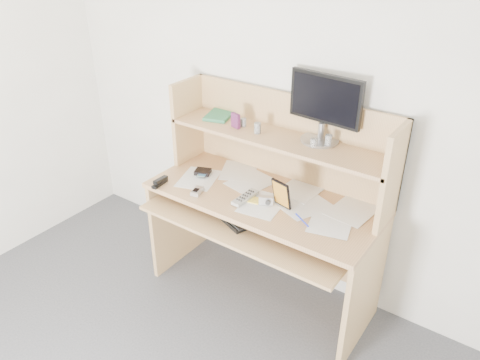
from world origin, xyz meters
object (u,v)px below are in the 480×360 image
Objects in this scene: desk at (270,199)px; keyboard at (227,207)px; tv_remote at (245,198)px; monitor at (324,106)px; game_case at (281,194)px.

desk reaches higher than keyboard.
monitor is (0.29, 0.35, 0.52)m from tv_remote.
tv_remote is at bearing 30.83° from keyboard.
monitor reaches higher than tv_remote.
tv_remote is at bearing -109.36° from desk.
game_case is (0.34, 0.07, 0.17)m from keyboard.
tv_remote is at bearing -154.41° from game_case.
desk is 0.65m from monitor.
game_case reaches higher than tv_remote.
game_case is 0.38× the size of monitor.
desk is at bearing 73.26° from tv_remote.
monitor is (0.07, 0.30, 0.44)m from game_case.
keyboard is (-0.18, -0.19, -0.03)m from desk.
desk is 8.29× the size of game_case.
game_case reaches higher than keyboard.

